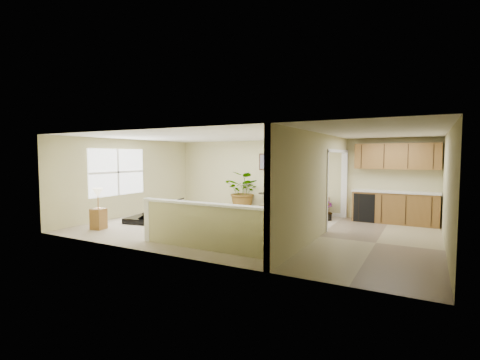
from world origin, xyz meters
The scene contains 20 objects.
floor centered at (0.00, 0.00, 0.00)m, with size 9.00×9.00×0.00m, color tan.
back_wall centered at (0.00, 3.00, 1.25)m, with size 9.00×0.04×2.50m, color #C3BC85.
front_wall centered at (0.00, -3.00, 1.25)m, with size 9.00×0.04×2.50m, color #C3BC85.
left_wall centered at (-4.50, 0.00, 1.25)m, with size 0.04×6.00×2.50m, color #C3BC85.
right_wall centered at (4.50, 0.00, 1.25)m, with size 0.04×6.00×2.50m, color #C3BC85.
ceiling centered at (0.00, 0.00, 2.50)m, with size 9.00×6.00×0.04m, color white.
kitchen_vinyl centered at (3.15, 0.00, 0.00)m, with size 2.70×6.00×0.01m, color tan.
interior_partition centered at (1.80, 0.25, 1.22)m, with size 0.18×5.99×2.50m.
pony_half_wall centered at (0.08, -2.30, 0.52)m, with size 3.42×0.22×1.00m.
left_window centered at (-4.49, -0.50, 1.45)m, with size 0.05×2.15×1.45m, color white.
wall_art_left centered at (-0.95, 2.97, 1.75)m, with size 0.48×0.04×0.58m.
wall_mirror centered at (0.30, 2.97, 1.80)m, with size 0.55×0.04×0.55m.
kitchen_cabinets centered at (3.19, 2.73, 0.87)m, with size 2.36×0.65×2.33m.
piano centered at (-2.96, -0.26, 0.62)m, with size 2.03×2.06×1.48m.
piano_bench centered at (-1.95, -0.56, 0.28)m, with size 0.42×0.83×0.55m, color black.
loveseat centered at (0.63, 2.41, 0.33)m, with size 1.55×0.90×0.87m.
accent_table centered at (-0.80, 2.65, 0.44)m, with size 0.47×0.47×0.68m.
palm_plant centered at (-1.63, 2.65, 0.69)m, with size 1.37×1.22×1.41m.
small_plant centered at (1.45, 2.25, 0.24)m, with size 0.41×0.41×0.57m.
lamp_stand centered at (-3.59, -1.98, 0.47)m, with size 0.37×0.37×1.10m.
Camera 1 is at (4.15, -8.24, 1.97)m, focal length 26.00 mm.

